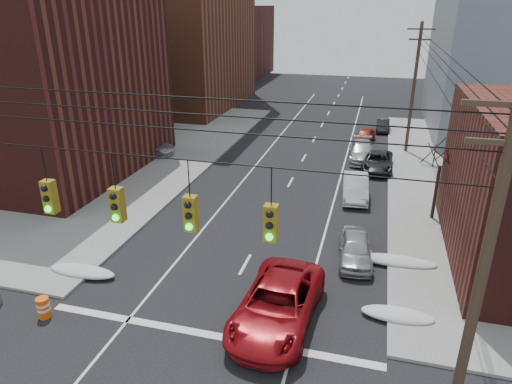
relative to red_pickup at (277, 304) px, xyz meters
The scene contains 22 objects.
sidewalk_nw 35.15m from the red_pickup, 147.27° to the left, with size 40.00×40.00×0.15m, color gray.
building_brick_near 28.83m from the red_pickup, 150.32° to the left, with size 20.00×16.00×13.00m, color #4A1A16.
building_brick_far 72.10m from the red_pickup, 113.40° to the left, with size 22.00×18.00×12.00m, color #4A1A16.
utility_pole_right 9.17m from the red_pickup, 40.12° to the right, with size 2.20×0.28×11.00m.
utility_pole_far 27.11m from the red_pickup, 77.14° to the left, with size 2.20×0.28×11.00m.
traffic_signals 8.41m from the red_pickup, 116.15° to the right, with size 17.00×0.42×2.02m.
bare_tree 13.97m from the red_pickup, 59.67° to the left, with size 2.09×2.20×4.93m.
snow_nw 10.04m from the red_pickup, behind, with size 3.50×1.08×0.42m, color silver.
snow_ne 5.11m from the red_pickup, 17.24° to the left, with size 3.00×1.08×0.42m, color silver.
snow_east_far 7.74m from the red_pickup, 51.14° to the left, with size 4.00×1.08×0.42m, color silver.
red_pickup is the anchor object (origin of this frame).
parked_car_a 6.48m from the red_pickup, 64.51° to the left, with size 1.66×4.12×1.41m, color #A6A5AA.
parked_car_b 14.49m from the red_pickup, 81.13° to the left, with size 1.63×4.68×1.54m, color silver.
parked_car_c 20.82m from the red_pickup, 80.13° to the left, with size 2.32×5.03×1.40m, color black.
parked_car_d 22.84m from the red_pickup, 84.39° to the left, with size 2.13×5.24×1.52m, color #A8A8AD.
parked_car_e 28.25m from the red_pickup, 85.46° to the left, with size 1.58×3.92×1.34m, color maroon.
parked_car_f 33.27m from the red_pickup, 83.38° to the left, with size 1.30×3.73×1.23m, color black.
lot_car_a 22.29m from the red_pickup, 142.70° to the left, with size 1.62×4.65×1.53m, color silver.
lot_car_b 24.59m from the red_pickup, 129.36° to the left, with size 2.03×4.40×1.22m, color #A9A8AD.
lot_car_c 24.66m from the red_pickup, 151.53° to the left, with size 2.03×4.98×1.45m, color black.
lot_car_d 29.50m from the red_pickup, 135.23° to the left, with size 1.53×3.80×1.30m, color #B0B1B5.
construction_barrel 9.83m from the red_pickup, 166.82° to the right, with size 0.67×0.67×0.93m.
Camera 1 is at (5.76, -7.20, 12.28)m, focal length 32.00 mm.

